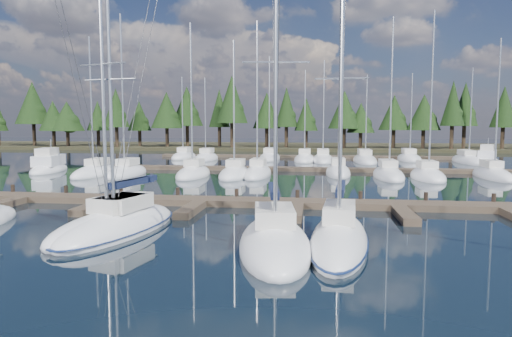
# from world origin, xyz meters

# --- Properties ---
(ground) EXTENTS (260.00, 260.00, 0.00)m
(ground) POSITION_xyz_m (0.00, 30.00, 0.00)
(ground) COLOR black
(ground) RESTS_ON ground
(far_shore) EXTENTS (220.00, 30.00, 0.60)m
(far_shore) POSITION_xyz_m (0.00, 90.00, 0.30)
(far_shore) COLOR #302D1A
(far_shore) RESTS_ON ground
(main_dock) EXTENTS (44.00, 6.13, 0.90)m
(main_dock) POSITION_xyz_m (0.00, 17.36, 0.20)
(main_dock) COLOR #4D3F30
(main_dock) RESTS_ON ground
(back_docks) EXTENTS (50.00, 21.80, 0.40)m
(back_docks) POSITION_xyz_m (0.00, 49.58, 0.20)
(back_docks) COLOR #4D3F30
(back_docks) RESTS_ON ground
(front_sailboat_1) EXTENTS (4.57, 9.48, 13.00)m
(front_sailboat_1) POSITION_xyz_m (-8.11, 10.13, 0.27)
(front_sailboat_1) COLOR white
(front_sailboat_1) RESTS_ON ground
(front_sailboat_2) EXTENTS (5.04, 8.42, 14.20)m
(front_sailboat_2) POSITION_xyz_m (-8.31, 9.87, 0.29)
(front_sailboat_2) COLOR white
(front_sailboat_2) RESTS_ON ground
(front_sailboat_3) EXTENTS (3.95, 8.64, 13.62)m
(front_sailboat_3) POSITION_xyz_m (-0.48, 7.96, 0.29)
(front_sailboat_3) COLOR white
(front_sailboat_3) RESTS_ON ground
(front_sailboat_4) EXTENTS (3.20, 9.42, 12.62)m
(front_sailboat_4) POSITION_xyz_m (2.17, 8.99, 0.28)
(front_sailboat_4) COLOR white
(front_sailboat_4) RESTS_ON ground
(back_sailboat_rows) EXTENTS (44.98, 32.96, 16.59)m
(back_sailboat_rows) POSITION_xyz_m (0.64, 44.70, 0.27)
(back_sailboat_rows) COLOR white
(back_sailboat_rows) RESTS_ON ground
(motor_yacht_left) EXTENTS (4.63, 8.88, 4.23)m
(motor_yacht_left) POSITION_xyz_m (-27.77, 35.90, 0.47)
(motor_yacht_left) COLOR white
(motor_yacht_left) RESTS_ON ground
(motor_yacht_right) EXTENTS (5.68, 8.47, 4.02)m
(motor_yacht_right) POSITION_xyz_m (23.96, 54.27, 0.45)
(motor_yacht_right) COLOR white
(motor_yacht_right) RESTS_ON ground
(tree_line) EXTENTS (186.55, 11.89, 14.11)m
(tree_line) POSITION_xyz_m (-3.92, 80.26, 7.54)
(tree_line) COLOR black
(tree_line) RESTS_ON far_shore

